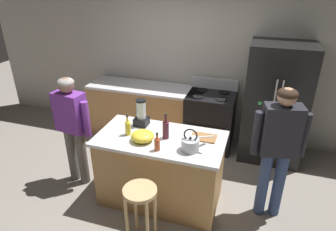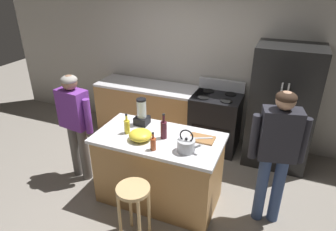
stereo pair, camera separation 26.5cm
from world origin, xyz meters
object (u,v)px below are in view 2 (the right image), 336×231
Objects in this scene: refrigerator at (282,107)px; bar_stool at (134,199)px; bottle_cooking_sauce at (153,143)px; chef_knife at (203,138)px; bottle_wine at (164,129)px; person_by_sink_right at (277,148)px; tea_kettle at (186,145)px; mixing_bowl at (140,135)px; cutting_board at (202,139)px; stove_range at (215,122)px; person_by_island_left at (75,119)px; bottle_soda at (127,126)px; kitchen_island at (159,169)px; blender_appliance at (142,114)px.

bar_stool is (-1.29, -2.18, -0.38)m from refrigerator.
bottle_cooking_sauce is at bearing 83.29° from bar_stool.
refrigerator is 1.57m from chef_knife.
bottle_wine is at bearing 85.46° from bar_stool.
person_by_sink_right is 6.00× the size of tea_kettle.
mixing_bowl reaches higher than cutting_board.
person_by_island_left is at bearing -135.96° from stove_range.
cutting_board is at bearing 12.36° from bottle_soda.
kitchen_island is at bearing -131.03° from refrigerator.
bar_stool is 2.56× the size of mixing_bowl.
bottle_soda is at bearing -167.64° from cutting_board.
cutting_board is (0.88, 0.19, -0.08)m from bottle_soda.
bar_stool is at bearing -94.54° from bottle_wine.
bottle_soda reaches higher than cutting_board.
refrigerator is 1.94m from bottle_wine.
bar_stool is 0.89m from bottle_soda.
refrigerator reaches higher than bar_stool.
person_by_sink_right is at bearing -89.09° from refrigerator.
stove_range reaches higher than chef_knife.
person_by_sink_right is 6.13× the size of mixing_bowl.
stove_range reaches higher than bar_stool.
person_by_sink_right is 4.72× the size of blender_appliance.
bottle_wine is 1.44× the size of chef_knife.
bottle_cooking_sauce is 0.72× the size of cutting_board.
person_by_island_left is (-2.53, -1.49, 0.02)m from refrigerator.
blender_appliance reaches higher than bar_stool.
refrigerator is 2.63× the size of bar_stool.
bottle_wine reaches higher than cutting_board.
blender_appliance is at bearing 78.03° from bottle_soda.
refrigerator reaches higher than cutting_board.
bottle_cooking_sauce is at bearing -26.10° from bottle_soda.
bottle_wine is 0.46m from bottle_soda.
refrigerator is 1.89m from tea_kettle.
chef_knife is (0.68, 0.28, -0.04)m from mixing_bowl.
chef_knife is at bearing 58.77° from bar_stool.
mixing_bowl is at bearing -157.46° from cutting_board.
tea_kettle is at bearing 17.60° from bottle_cooking_sauce.
chef_knife is (0.17, -1.38, 0.48)m from stove_range.
refrigerator is 2.57m from bar_stool.
refrigerator reaches higher than bottle_soda.
blender_appliance reaches higher than bottle_cooking_sauce.
mixing_bowl is (-1.50, -0.29, -0.01)m from person_by_sink_right.
bottle_cooking_sauce is (-1.27, -0.43, 0.00)m from person_by_sink_right.
refrigerator is at bearing 48.97° from kitchen_island.
person_by_sink_right is at bearing -54.14° from stove_range.
kitchen_island is 2.22× the size of bar_stool.
bottle_wine is 0.28m from bottle_cooking_sauce.
bottle_soda is at bearing -114.85° from stove_range.
bottle_soda is (-1.70, -1.55, 0.11)m from refrigerator.
blender_appliance reaches higher than chef_knife.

